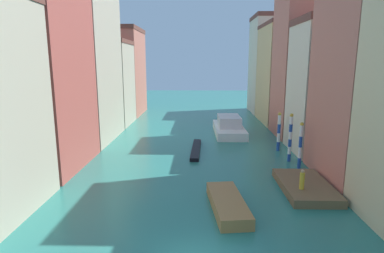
% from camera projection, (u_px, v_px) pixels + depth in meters
% --- Properties ---
extents(ground_plane, '(154.00, 154.00, 0.00)m').
position_uv_depth(ground_plane, '(197.00, 143.00, 40.31)').
color(ground_plane, '#28756B').
extents(building_left_1, '(6.99, 10.47, 17.37)m').
position_uv_depth(building_left_1, '(42.00, 77.00, 29.65)').
color(building_left_1, '#B25147').
rests_on(building_left_1, ground).
extents(building_left_2, '(6.99, 12.04, 21.24)m').
position_uv_depth(building_left_2, '(84.00, 57.00, 40.41)').
color(building_left_2, '#BCB299').
rests_on(building_left_2, ground).
extents(building_left_3, '(6.99, 8.96, 13.51)m').
position_uv_depth(building_left_3, '(109.00, 83.00, 51.72)').
color(building_left_3, '#BCB299').
rests_on(building_left_3, ground).
extents(building_left_4, '(6.99, 12.06, 16.45)m').
position_uv_depth(building_left_4, '(123.00, 72.00, 61.69)').
color(building_left_4, '#C6705B').
rests_on(building_left_4, ground).
extents(building_right_1, '(6.99, 9.34, 21.71)m').
position_uv_depth(building_right_1, '(372.00, 52.00, 25.96)').
color(building_right_1, '#C6705B').
rests_on(building_right_1, ground).
extents(building_right_2, '(6.99, 7.59, 14.80)m').
position_uv_depth(building_right_2, '(326.00, 87.00, 35.23)').
color(building_right_2, beige).
rests_on(building_right_2, ground).
extents(building_right_3, '(6.99, 8.32, 20.50)m').
position_uv_depth(building_right_3, '(304.00, 61.00, 42.80)').
color(building_right_3, '#C6705B').
rests_on(building_right_3, ground).
extents(building_right_4, '(6.99, 12.08, 16.37)m').
position_uv_depth(building_right_4, '(283.00, 73.00, 53.52)').
color(building_right_4, '#DBB77A').
rests_on(building_right_4, ground).
extents(building_right_5, '(6.99, 10.13, 19.07)m').
position_uv_depth(building_right_5, '(269.00, 65.00, 64.05)').
color(building_right_5, beige).
rests_on(building_right_5, ground).
extents(waterfront_dock, '(3.70, 6.80, 0.65)m').
position_uv_depth(waterfront_dock, '(305.00, 186.00, 25.44)').
color(waterfront_dock, brown).
rests_on(waterfront_dock, ground).
extents(person_on_dock, '(0.36, 0.36, 1.54)m').
position_uv_depth(person_on_dock, '(302.00, 180.00, 23.96)').
color(person_on_dock, gold).
rests_on(person_on_dock, waterfront_dock).
extents(mooring_pole_0, '(0.35, 0.35, 4.53)m').
position_uv_depth(mooring_pole_0, '(300.00, 145.00, 30.31)').
color(mooring_pole_0, '#1E479E').
rests_on(mooring_pole_0, ground).
extents(mooring_pole_1, '(0.37, 0.37, 5.00)m').
position_uv_depth(mooring_pole_1, '(290.00, 137.00, 32.50)').
color(mooring_pole_1, '#1E479E').
rests_on(mooring_pole_1, ground).
extents(mooring_pole_2, '(0.38, 0.38, 4.48)m').
position_uv_depth(mooring_pole_2, '(279.00, 131.00, 36.53)').
color(mooring_pole_2, '#1E479E').
rests_on(mooring_pole_2, ground).
extents(mooring_pole_3, '(0.32, 0.32, 3.84)m').
position_uv_depth(mooring_pole_3, '(279.00, 131.00, 38.34)').
color(mooring_pole_3, '#1E479E').
rests_on(mooring_pole_3, ground).
extents(vaporetto_white, '(4.13, 10.21, 2.56)m').
position_uv_depth(vaporetto_white, '(229.00, 127.00, 45.59)').
color(vaporetto_white, white).
rests_on(vaporetto_white, ground).
extents(gondola_black, '(1.23, 8.31, 0.39)m').
position_uv_depth(gondola_black, '(196.00, 149.00, 36.72)').
color(gondola_black, black).
rests_on(gondola_black, ground).
extents(motorboat_0, '(2.79, 6.48, 0.82)m').
position_uv_depth(motorboat_0, '(228.00, 204.00, 22.13)').
color(motorboat_0, olive).
rests_on(motorboat_0, ground).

